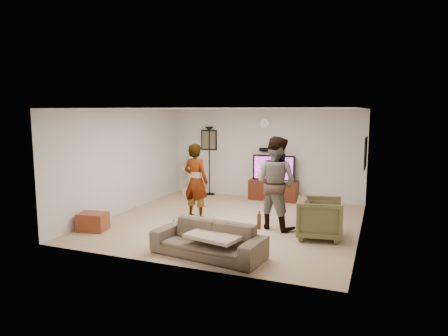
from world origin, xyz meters
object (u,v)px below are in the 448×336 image
(sofa, at_px, (208,240))
(armchair, at_px, (320,218))
(tv, at_px, (274,168))
(side_table, at_px, (93,222))
(floor_lamp, at_px, (209,161))
(beer_bottle, at_px, (259,222))
(tv_stand, at_px, (273,190))
(person_right, at_px, (276,183))
(cat_tree, at_px, (190,175))
(person_left, at_px, (196,181))

(sofa, height_order, armchair, armchair)
(tv, xyz_separation_m, side_table, (-2.74, -4.17, -0.72))
(tv, distance_m, floor_lamp, 1.95)
(tv, relative_size, beer_bottle, 4.70)
(floor_lamp, bearing_deg, tv_stand, -1.32)
(person_right, bearing_deg, cat_tree, -19.35)
(side_table, bearing_deg, sofa, -9.62)
(floor_lamp, distance_m, person_right, 3.77)
(person_right, bearing_deg, tv_stand, -56.22)
(tv, xyz_separation_m, beer_bottle, (0.97, -4.65, -0.21))
(person_left, bearing_deg, beer_bottle, 145.90)
(floor_lamp, height_order, cat_tree, floor_lamp)
(cat_tree, bearing_deg, armchair, -34.09)
(tv_stand, distance_m, person_right, 2.80)
(person_left, xyz_separation_m, sofa, (1.24, -2.12, -0.58))
(person_right, xyz_separation_m, sofa, (-0.64, -2.03, -0.68))
(cat_tree, bearing_deg, person_left, -60.94)
(floor_lamp, xyz_separation_m, beer_bottle, (2.92, -4.70, -0.31))
(sofa, bearing_deg, person_right, 80.19)
(cat_tree, height_order, beer_bottle, cat_tree)
(armchair, bearing_deg, tv, 21.21)
(person_right, height_order, side_table, person_right)
(cat_tree, bearing_deg, beer_bottle, -52.56)
(tv_stand, bearing_deg, tv, 0.00)
(person_left, distance_m, beer_bottle, 3.01)
(tv, relative_size, armchair, 1.36)
(tv_stand, height_order, person_left, person_left)
(armchair, relative_size, side_table, 1.55)
(floor_lamp, bearing_deg, person_right, -44.98)
(person_left, relative_size, beer_bottle, 6.92)
(tv_stand, xyz_separation_m, floor_lamp, (-1.95, 0.04, 0.72))
(tv_stand, relative_size, tv, 1.14)
(tv, relative_size, side_table, 2.11)
(cat_tree, bearing_deg, person_right, -37.86)
(person_left, bearing_deg, tv_stand, -103.93)
(cat_tree, xyz_separation_m, armchair, (4.19, -2.84, -0.18))
(tv_stand, distance_m, tv, 0.63)
(person_left, xyz_separation_m, armchair, (2.85, -0.42, -0.47))
(person_right, height_order, beer_bottle, person_right)
(person_left, xyz_separation_m, side_table, (-1.57, -1.64, -0.68))
(cat_tree, height_order, sofa, cat_tree)
(tv, distance_m, armchair, 3.44)
(floor_lamp, xyz_separation_m, armchair, (3.64, -3.00, -0.61))
(tv_stand, xyz_separation_m, beer_bottle, (0.97, -4.65, 0.41))
(cat_tree, xyz_separation_m, beer_bottle, (3.47, -4.54, 0.12))
(person_right, relative_size, armchair, 2.25)
(armchair, bearing_deg, tv_stand, 21.21)
(armchair, distance_m, side_table, 4.60)
(sofa, bearing_deg, cat_tree, 127.35)
(side_table, bearing_deg, floor_lamp, 79.42)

